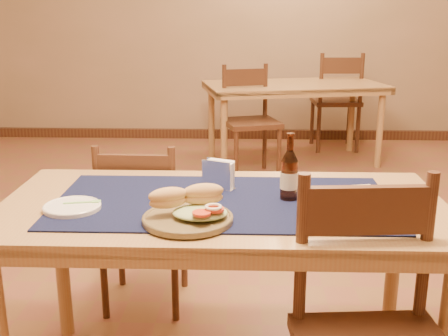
{
  "coord_description": "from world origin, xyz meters",
  "views": [
    {
      "loc": [
        0.07,
        -2.7,
        1.43
      ],
      "look_at": [
        0.0,
        -0.7,
        0.85
      ],
      "focal_mm": 45.0,
      "sensor_mm": 36.0,
      "label": 1
    }
  ],
  "objects_px": {
    "back_table": "(294,92)",
    "chair_main_far": "(143,222)",
    "beer_bottle": "(289,175)",
    "main_table": "(223,224)",
    "sandwich_plate": "(190,212)",
    "napkin_holder": "(218,175)"
  },
  "relations": [
    {
      "from": "main_table",
      "to": "napkin_holder",
      "type": "relative_size",
      "value": 11.88
    },
    {
      "from": "main_table",
      "to": "beer_bottle",
      "type": "bearing_deg",
      "value": 7.74
    },
    {
      "from": "main_table",
      "to": "beer_bottle",
      "type": "xyz_separation_m",
      "value": [
        0.24,
        0.03,
        0.18
      ]
    },
    {
      "from": "chair_main_far",
      "to": "sandwich_plate",
      "type": "height_order",
      "value": "sandwich_plate"
    },
    {
      "from": "main_table",
      "to": "sandwich_plate",
      "type": "distance_m",
      "value": 0.25
    },
    {
      "from": "main_table",
      "to": "sandwich_plate",
      "type": "relative_size",
      "value": 5.4
    },
    {
      "from": "napkin_holder",
      "to": "back_table",
      "type": "bearing_deg",
      "value": 79.86
    },
    {
      "from": "chair_main_far",
      "to": "beer_bottle",
      "type": "xyz_separation_m",
      "value": [
        0.64,
        -0.55,
        0.41
      ]
    },
    {
      "from": "back_table",
      "to": "napkin_holder",
      "type": "bearing_deg",
      "value": -100.14
    },
    {
      "from": "main_table",
      "to": "back_table",
      "type": "relative_size",
      "value": 0.92
    },
    {
      "from": "sandwich_plate",
      "to": "napkin_holder",
      "type": "distance_m",
      "value": 0.35
    },
    {
      "from": "chair_main_far",
      "to": "beer_bottle",
      "type": "relative_size",
      "value": 3.47
    },
    {
      "from": "back_table",
      "to": "chair_main_far",
      "type": "distance_m",
      "value": 2.87
    },
    {
      "from": "napkin_holder",
      "to": "sandwich_plate",
      "type": "bearing_deg",
      "value": -102.52
    },
    {
      "from": "chair_main_far",
      "to": "napkin_holder",
      "type": "bearing_deg",
      "value": -48.74
    },
    {
      "from": "beer_bottle",
      "to": "napkin_holder",
      "type": "height_order",
      "value": "beer_bottle"
    },
    {
      "from": "chair_main_far",
      "to": "napkin_holder",
      "type": "relative_size",
      "value": 6.28
    },
    {
      "from": "main_table",
      "to": "napkin_holder",
      "type": "distance_m",
      "value": 0.2
    },
    {
      "from": "main_table",
      "to": "sandwich_plate",
      "type": "xyz_separation_m",
      "value": [
        -0.1,
        -0.2,
        0.12
      ]
    },
    {
      "from": "main_table",
      "to": "sandwich_plate",
      "type": "bearing_deg",
      "value": -116.51
    },
    {
      "from": "sandwich_plate",
      "to": "beer_bottle",
      "type": "xyz_separation_m",
      "value": [
        0.34,
        0.23,
        0.06
      ]
    },
    {
      "from": "back_table",
      "to": "sandwich_plate",
      "type": "xyz_separation_m",
      "value": [
        -0.64,
        -3.48,
        0.12
      ]
    }
  ]
}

